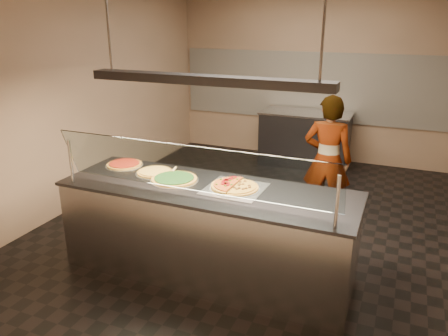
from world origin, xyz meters
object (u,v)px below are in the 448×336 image
at_px(pizza_cheese, 155,172).
at_px(sneeze_guard, 190,169).
at_px(serving_counter, 208,231).
at_px(worker, 327,160).
at_px(perforated_tray, 235,188).
at_px(pizza_tomato, 125,164).
at_px(prep_table, 305,138).
at_px(half_pizza_sausage, 245,188).
at_px(half_pizza_pepperoni, 224,184).
at_px(pizza_spinach, 174,179).
at_px(pizza_spatula, 177,171).
at_px(heat_lamp_housing, 206,80).

bearing_deg(pizza_cheese, sneeze_guard, -36.30).
distance_m(serving_counter, worker, 1.90).
distance_m(perforated_tray, worker, 1.71).
height_order(pizza_tomato, prep_table, pizza_tomato).
bearing_deg(worker, pizza_tomato, 33.66).
distance_m(perforated_tray, half_pizza_sausage, 0.11).
bearing_deg(half_pizza_pepperoni, pizza_tomato, 172.08).
relative_size(half_pizza_pepperoni, pizza_cheese, 1.14).
relative_size(serving_counter, pizza_spinach, 5.96).
relative_size(serving_counter, half_pizza_sausage, 6.38).
bearing_deg(pizza_spinach, sneeze_guard, -45.42).
relative_size(half_pizza_pepperoni, pizza_spatula, 2.02).
bearing_deg(half_pizza_sausage, pizza_spinach, -178.40).
relative_size(sneeze_guard, half_pizza_sausage, 5.85).
bearing_deg(worker, half_pizza_sausage, 70.78).
relative_size(half_pizza_sausage, pizza_cheese, 1.14).
bearing_deg(pizza_tomato, pizza_spatula, -1.31).
bearing_deg(sneeze_guard, pizza_spinach, 134.58).
bearing_deg(pizza_spinach, pizza_cheese, 159.76).
xyz_separation_m(sneeze_guard, perforated_tray, (0.26, 0.41, -0.29)).
bearing_deg(pizza_spinach, half_pizza_sausage, 1.60).
bearing_deg(half_pizza_sausage, half_pizza_pepperoni, 179.96).
xyz_separation_m(sneeze_guard, prep_table, (0.10, 4.15, -0.76)).
xyz_separation_m(half_pizza_sausage, pizza_spatula, (-0.82, 0.16, 0.00)).
xyz_separation_m(pizza_tomato, worker, (1.97, 1.42, -0.14)).
xyz_separation_m(perforated_tray, worker, (0.60, 1.60, -0.13)).
distance_m(pizza_tomato, prep_table, 3.80).
distance_m(half_pizza_pepperoni, pizza_tomato, 1.28).
bearing_deg(prep_table, pizza_tomato, -108.87).
relative_size(pizza_spinach, pizza_cheese, 1.22).
xyz_separation_m(sneeze_guard, pizza_spinach, (-0.38, 0.39, -0.28)).
bearing_deg(serving_counter, pizza_cheese, 167.28).
bearing_deg(sneeze_guard, heat_lamp_housing, 90.00).
height_order(sneeze_guard, perforated_tray, sneeze_guard).
bearing_deg(heat_lamp_housing, half_pizza_pepperoni, 23.56).
height_order(pizza_spatula, worker, worker).
height_order(perforated_tray, pizza_spinach, pizza_spinach).
bearing_deg(pizza_tomato, perforated_tray, -7.36).
relative_size(pizza_cheese, heat_lamp_housing, 0.17).
distance_m(perforated_tray, pizza_tomato, 1.38).
bearing_deg(half_pizza_pepperoni, prep_table, 90.69).
height_order(perforated_tray, prep_table, perforated_tray).
height_order(worker, heat_lamp_housing, heat_lamp_housing).
distance_m(pizza_spinach, prep_table, 3.83).
xyz_separation_m(pizza_spatula, heat_lamp_housing, (0.45, -0.23, 0.99)).
bearing_deg(pizza_cheese, heat_lamp_housing, -12.72).
distance_m(pizza_cheese, worker, 2.16).
height_order(perforated_tray, worker, worker).
xyz_separation_m(serving_counter, heat_lamp_housing, (0.00, 0.00, 1.48)).
height_order(sneeze_guard, pizza_spatula, sneeze_guard).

